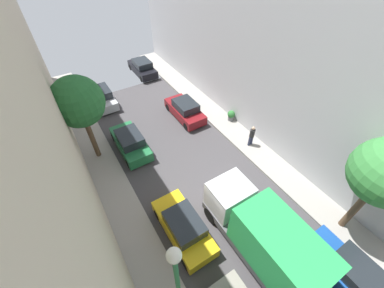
% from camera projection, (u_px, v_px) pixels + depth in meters
% --- Properties ---
extents(ground, '(32.00, 32.00, 0.00)m').
position_uv_depth(ground, '(222.00, 208.00, 14.17)').
color(ground, '#423F42').
extents(sidewalk_left, '(2.00, 44.00, 0.15)m').
position_uv_depth(sidewalk_left, '(144.00, 253.00, 12.23)').
color(sidewalk_left, gray).
rests_on(sidewalk_left, ground).
extents(sidewalk_right, '(2.00, 44.00, 0.15)m').
position_uv_depth(sidewalk_right, '(281.00, 173.00, 16.02)').
color(sidewalk_right, gray).
rests_on(sidewalk_right, ground).
extents(parked_car_left_3, '(1.78, 4.20, 1.57)m').
position_uv_depth(parked_car_left_3, '(184.00, 227.00, 12.57)').
color(parked_car_left_3, gold).
rests_on(parked_car_left_3, ground).
extents(parked_car_left_4, '(1.78, 4.20, 1.57)m').
position_uv_depth(parked_car_left_4, '(130.00, 142.00, 17.21)').
color(parked_car_left_4, '#1E6638').
rests_on(parked_car_left_4, ground).
extents(parked_car_left_5, '(1.78, 4.20, 1.57)m').
position_uv_depth(parked_car_left_5, '(102.00, 97.00, 21.47)').
color(parked_car_left_5, silver).
rests_on(parked_car_left_5, ground).
extents(parked_car_right_1, '(1.78, 4.20, 1.57)m').
position_uv_depth(parked_car_right_1, '(350.00, 273.00, 10.96)').
color(parked_car_right_1, '#194799').
rests_on(parked_car_right_1, ground).
extents(parked_car_right_2, '(1.78, 4.20, 1.57)m').
position_uv_depth(parked_car_right_2, '(185.00, 110.00, 20.05)').
color(parked_car_right_2, maroon).
rests_on(parked_car_right_2, ground).
extents(parked_car_right_3, '(1.78, 4.20, 1.57)m').
position_uv_depth(parked_car_right_3, '(142.00, 68.00, 25.51)').
color(parked_car_right_3, black).
rests_on(parked_car_right_3, ground).
extents(delivery_truck, '(2.26, 6.60, 3.38)m').
position_uv_depth(delivery_truck, '(264.00, 237.00, 11.10)').
color(delivery_truck, '#4C4C51').
rests_on(delivery_truck, ground).
extents(pedestrian, '(0.40, 0.36, 1.72)m').
position_uv_depth(pedestrian, '(252.00, 135.00, 17.23)').
color(pedestrian, '#2D334C').
rests_on(pedestrian, sidewalk_right).
extents(street_tree_0, '(3.13, 3.13, 6.11)m').
position_uv_depth(street_tree_0, '(78.00, 102.00, 13.96)').
color(street_tree_0, brown).
rests_on(street_tree_0, sidewalk_left).
extents(potted_plant_3, '(0.62, 0.62, 0.91)m').
position_uv_depth(potted_plant_3, '(231.00, 115.00, 19.66)').
color(potted_plant_3, slate).
rests_on(potted_plant_3, sidewalk_right).
extents(lamp_post, '(0.44, 0.44, 6.33)m').
position_uv_depth(lamp_post, '(177.00, 280.00, 7.57)').
color(lamp_post, '#26723F').
rests_on(lamp_post, sidewalk_left).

